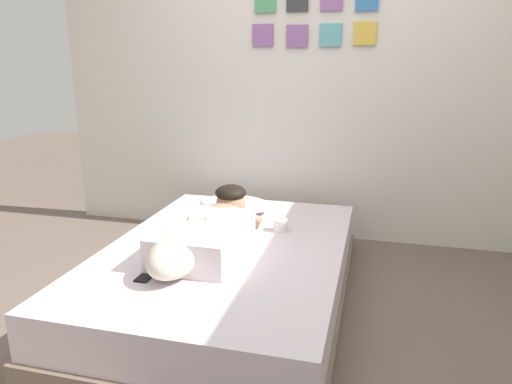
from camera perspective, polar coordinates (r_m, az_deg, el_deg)
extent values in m
plane|color=#66564C|center=(2.61, 1.36, -15.95)|extent=(12.23, 12.23, 0.00)
cube|color=silver|center=(3.69, 6.91, 13.62)|extent=(4.11, 0.10, 2.50)
cube|color=#8C5999|center=(3.71, 0.82, 18.50)|extent=(0.16, 0.02, 0.16)
cube|color=#8C5999|center=(3.65, 4.99, 18.34)|extent=(0.16, 0.02, 0.16)
cube|color=#59A5B2|center=(3.62, 9.00, 18.30)|extent=(0.16, 0.02, 0.16)
cube|color=gold|center=(3.60, 13.04, 18.25)|extent=(0.16, 0.02, 0.16)
cube|color=#4C9966|center=(3.72, 1.12, 22.14)|extent=(0.16, 0.02, 0.16)
cube|color=#333338|center=(3.67, 5.04, 22.20)|extent=(0.16, 0.02, 0.16)
cube|color=#726051|center=(2.86, -3.53, -11.83)|extent=(1.37, 2.00, 0.10)
cube|color=silver|center=(2.78, -3.58, -8.75)|extent=(1.33, 1.94, 0.23)
ellipsoid|color=silver|center=(3.33, -2.59, -1.51)|extent=(0.52, 0.32, 0.11)
cube|color=silver|center=(2.60, -6.39, -5.70)|extent=(0.42, 0.64, 0.18)
ellipsoid|color=tan|center=(2.89, -4.02, -3.00)|extent=(0.32, 0.20, 0.16)
sphere|color=tan|center=(3.03, -3.07, -1.36)|extent=(0.19, 0.19, 0.19)
ellipsoid|color=black|center=(3.01, -3.09, -0.08)|extent=(0.20, 0.20, 0.10)
cylinder|color=tan|center=(3.06, -4.96, -2.58)|extent=(0.23, 0.07, 0.14)
cylinder|color=tan|center=(3.00, -1.35, -2.89)|extent=(0.23, 0.07, 0.14)
ellipsoid|color=beige|center=(2.40, -9.47, -7.37)|extent=(0.26, 0.48, 0.20)
sphere|color=beige|center=(2.61, -6.84, -4.90)|extent=(0.15, 0.15, 0.15)
cone|color=#A79F8E|center=(2.63, -8.10, -3.19)|extent=(0.05, 0.05, 0.05)
cone|color=#A79F8E|center=(2.59, -6.06, -3.38)|extent=(0.05, 0.05, 0.05)
cylinder|color=white|center=(2.96, 3.01, -4.04)|extent=(0.09, 0.09, 0.07)
torus|color=white|center=(2.95, 4.09, -4.13)|extent=(0.05, 0.01, 0.05)
cube|color=black|center=(2.42, -13.19, -9.89)|extent=(0.07, 0.14, 0.01)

